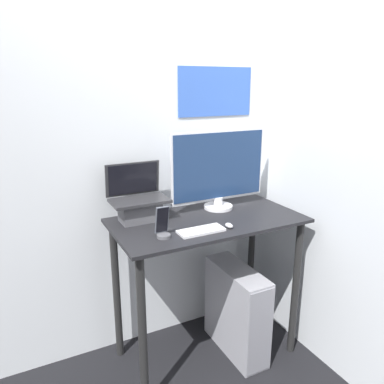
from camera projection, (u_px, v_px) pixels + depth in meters
ground_plane at (230, 382)px, 2.23m from camera, size 12.00×12.00×0.00m
wall_back at (180, 149)px, 2.44m from camera, size 6.00×0.06×2.60m
wall_side_right at (331, 158)px, 2.15m from camera, size 0.05×6.00×2.60m
desk at (207, 247)px, 2.27m from camera, size 1.13×0.59×0.94m
laptop at (139, 204)px, 2.18m from camera, size 0.33×0.23×0.33m
monitor at (219, 171)px, 2.34m from camera, size 0.65×0.18×0.50m
keyboard at (201, 230)px, 2.02m from camera, size 0.26×0.10×0.02m
mouse at (229, 226)px, 2.08m from camera, size 0.04×0.06×0.03m
cell_phone at (163, 227)px, 1.94m from camera, size 0.07×0.07×0.17m
computer_tower at (236, 310)px, 2.43m from camera, size 0.18×0.52×0.59m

